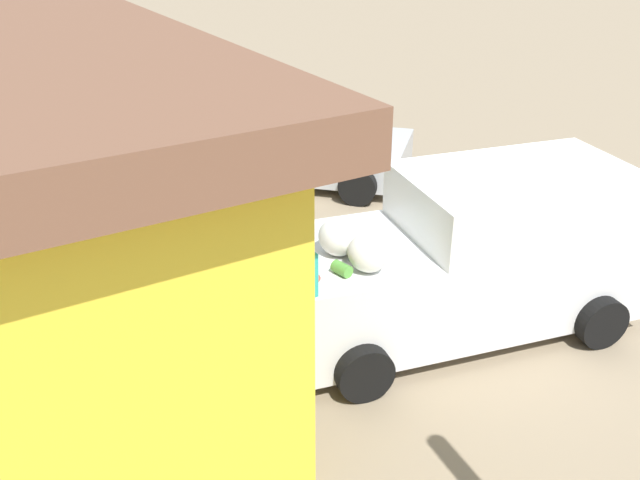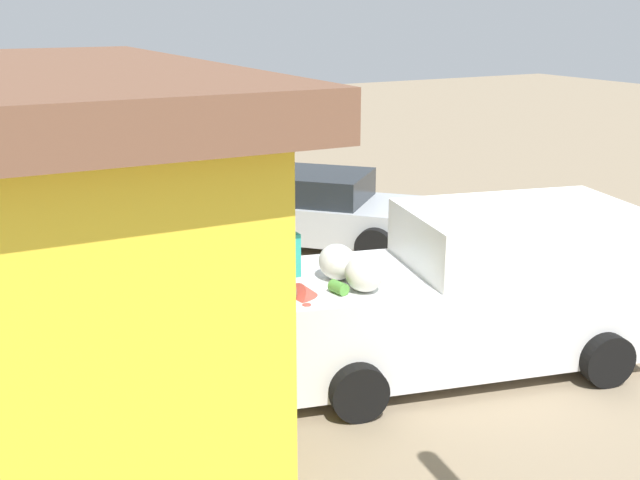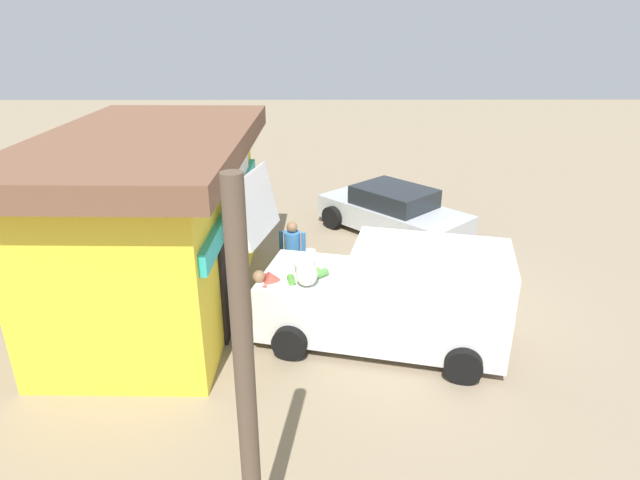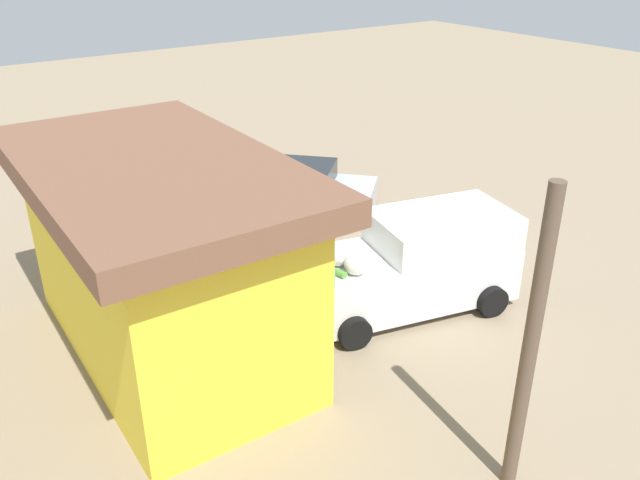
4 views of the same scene
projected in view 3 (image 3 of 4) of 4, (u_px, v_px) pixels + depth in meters
ground_plane at (426, 308)px, 11.07m from camera, size 60.00×60.00×0.00m
storefront_bar at (156, 221)px, 10.51m from camera, size 6.72×3.88×3.60m
delivery_van at (392, 296)px, 9.61m from camera, size 2.91×4.89×3.06m
parked_sedan at (393, 212)px, 14.67m from camera, size 4.24×4.15×1.31m
vendor_standing at (293, 253)px, 11.29m from camera, size 0.40×0.56×1.67m
customer_bending at (280, 297)px, 9.67m from camera, size 0.59×0.81×1.44m
unloaded_banana_pile at (244, 314)px, 10.49m from camera, size 0.67×0.70×0.40m
paint_bucket at (309, 258)px, 12.90m from camera, size 0.32×0.32×0.39m
utility_pole at (246, 394)px, 5.17m from camera, size 0.20×0.20×4.42m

